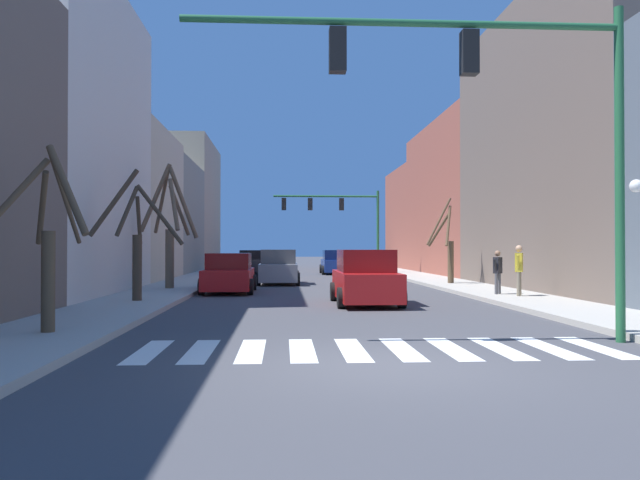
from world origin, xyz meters
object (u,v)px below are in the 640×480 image
Objects in this scene: car_driving_toward_lane at (278,268)px; car_parked_left_mid at (229,274)px; street_tree_left_near at (135,241)px; street_tree_right_mid at (47,241)px; pedestrian_on_left_sidewalk at (498,268)px; car_parked_left_far at (335,263)px; car_at_intersection at (253,263)px; car_driving_away_lane at (366,279)px; traffic_signal_far at (338,212)px; traffic_signal_near at (491,92)px; street_tree_right_far at (170,227)px; street_tree_left_far at (448,249)px; pedestrian_crossing_street at (519,266)px.

car_parked_left_mid is (-1.97, -5.89, -0.05)m from car_driving_toward_lane.
street_tree_right_mid is (-0.01, -7.37, -0.10)m from street_tree_left_near.
pedestrian_on_left_sidewalk is at bearing 37.12° from street_tree_right_mid.
car_parked_left_far is 0.91× the size of car_at_intersection.
street_tree_left_near is (-2.55, -24.84, 1.27)m from car_at_intersection.
car_driving_away_lane is at bearing -138.87° from car_parked_left_mid.
traffic_signal_far is 21.15m from pedestrian_on_left_sidewalk.
car_at_intersection is 3.01× the size of pedestrian_on_left_sidewalk.
car_parked_left_far is at bearing 90.62° from traffic_signal_near.
car_parked_left_mid is 2.81× the size of pedestrian_on_left_sidewalk.
car_parked_left_far is 0.83× the size of street_tree_right_far.
car_parked_left_far is 1.01× the size of car_driving_toward_lane.
street_tree_left_near is at bearing 155.68° from car_parked_left_mid.
car_driving_away_lane is 2.84× the size of pedestrian_on_left_sidewalk.
street_tree_right_mid is at bearing -89.86° from street_tree_right_far.
street_tree_left_far is 0.78× the size of street_tree_right_far.
car_driving_toward_lane is at bearing -96.20° from pedestrian_on_left_sidewalk.
pedestrian_on_left_sidewalk is at bearing 40.85° from car_driving_toward_lane.
traffic_signal_near is 11.82m from pedestrian_on_left_sidewalk.
pedestrian_on_left_sidewalk is at bearing 55.05° from pedestrian_crossing_street.
street_tree_right_far is at bearing -41.35° from car_driving_toward_lane.
car_parked_left_far is (0.98, 23.48, -0.04)m from car_driving_away_lane.
car_driving_away_lane is at bearing -119.17° from street_tree_left_far.
traffic_signal_near is 9.38m from car_driving_away_lane.
traffic_signal_near is 17.27m from street_tree_right_far.
traffic_signal_far is at bearing 160.33° from car_driving_toward_lane.
street_tree_left_far is (5.19, 9.30, 0.95)m from car_driving_away_lane.
car_parked_left_mid is at bearing -159.80° from street_tree_left_far.
car_driving_away_lane is 10.46m from street_tree_right_mid.
street_tree_right_mid is (-7.39, -7.31, 1.14)m from car_driving_away_lane.
car_driving_away_lane is 1.10× the size of street_tree_left_far.
pedestrian_crossing_street is at bearing 5.47° from street_tree_left_near.
car_driving_toward_lane reaches higher than car_at_intersection.
traffic_signal_far is 1.64× the size of car_parked_left_mid.
car_driving_away_lane is 25.37m from car_at_intersection.
traffic_signal_far reaches higher than pedestrian_on_left_sidewalk.
car_driving_away_lane is at bearing 99.00° from traffic_signal_near.
car_at_intersection is 32.33m from street_tree_right_mid.
street_tree_left_near is (-8.47, -22.62, -2.27)m from traffic_signal_far.
car_driving_away_lane is 23.50m from car_parked_left_far.
car_parked_left_far is 0.98× the size of car_parked_left_mid.
traffic_signal_near reaches higher than car_driving_away_lane.
street_tree_left_near is 7.37m from street_tree_right_mid.
car_parked_left_far is (-0.35, 31.85, -4.04)m from traffic_signal_near.
car_driving_toward_lane is at bearing 14.27° from car_driving_away_lane.
traffic_signal_near is at bearing -44.07° from street_tree_left_near.
street_tree_left_near reaches higher than car_driving_toward_lane.
pedestrian_crossing_street is at bearing -156.16° from car_at_intersection.
pedestrian_crossing_street is 0.99m from pedestrian_on_left_sidewalk.
car_parked_left_mid is 10.79m from street_tree_left_far.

